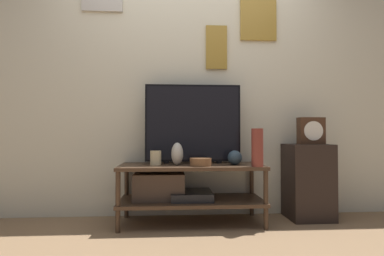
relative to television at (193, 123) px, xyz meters
name	(u,v)px	position (x,y,z in m)	size (l,w,h in m)	color
ground_plane	(194,234)	(-0.02, -0.41, -0.90)	(12.00, 12.00, 0.00)	#846647
wall_back	(190,78)	(-0.02, 0.19, 0.46)	(6.40, 0.08, 2.70)	beige
media_console	(180,186)	(-0.13, -0.11, -0.57)	(1.27, 0.51, 0.52)	#422D1E
television	(193,123)	(0.00, 0.00, 0.00)	(0.89, 0.05, 0.73)	black
vase_urn_stoneware	(177,154)	(-0.15, -0.14, -0.28)	(0.10, 0.13, 0.20)	beige
vase_round_glass	(235,158)	(0.36, -0.16, -0.31)	(0.13, 0.13, 0.13)	#2D4251
vase_wide_bowl	(201,162)	(0.05, -0.23, -0.34)	(0.19, 0.19, 0.07)	brown
vase_tall_ceramic	(257,147)	(0.52, -0.31, -0.22)	(0.10, 0.10, 0.32)	brown
candle_jar	(156,158)	(-0.34, -0.13, -0.31)	(0.10, 0.10, 0.13)	beige
side_table	(308,181)	(1.08, -0.04, -0.55)	(0.39, 0.36, 0.70)	black
mantel_clock	(311,131)	(1.10, -0.06, -0.07)	(0.24, 0.11, 0.25)	#422819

